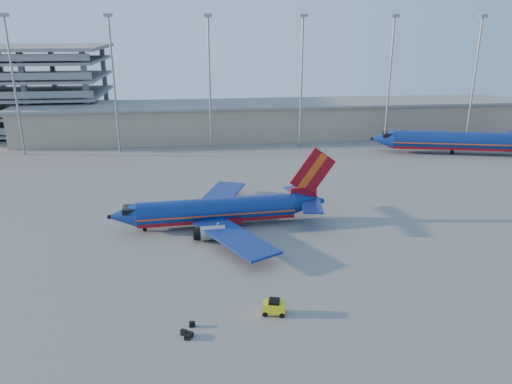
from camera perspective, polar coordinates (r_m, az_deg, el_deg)
ground at (r=68.85m, az=0.34°, el=-4.12°), size 220.00×220.00×0.00m
terminal_building at (r=124.31m, az=1.67°, el=8.31°), size 122.00×16.00×8.50m
light_mast_row at (r=110.11m, az=0.01°, el=13.93°), size 101.60×1.60×28.65m
aircraft_main at (r=68.93m, az=-3.90°, el=-2.11°), size 31.37×30.11×10.62m
aircraft_second at (r=115.59m, az=22.11°, el=5.44°), size 37.01×16.82×12.73m
baggage_tug at (r=49.32m, az=2.08°, el=-12.98°), size 2.40×1.77×1.55m
luggage_pile at (r=47.22m, az=-7.74°, el=-15.55°), size 1.36×2.41×0.54m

